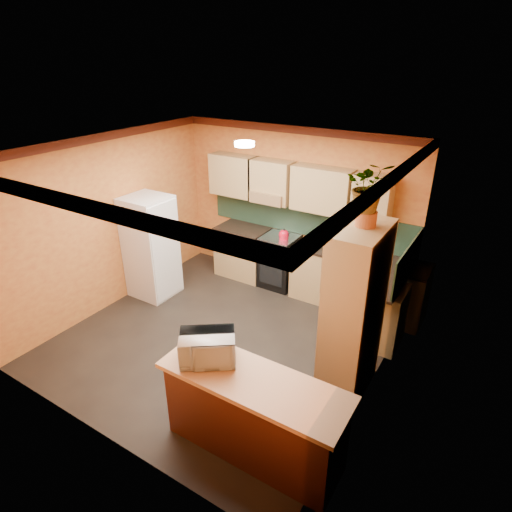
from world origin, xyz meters
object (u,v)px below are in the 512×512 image
Objects in this scene: stove at (279,261)px; fridge at (151,247)px; base_cabinets_back at (312,271)px; pantry at (353,314)px; breakfast_bar at (253,418)px; microwave at (207,348)px.

fridge is (-1.65, -1.36, 0.39)m from stove.
pantry is at bearing -53.72° from base_cabinets_back.
pantry reaches higher than base_cabinets_back.
stove reaches higher than base_cabinets_back.
base_cabinets_back and breakfast_bar have the same top height.
microwave reaches higher than stove.
base_cabinets_back is 6.68× the size of microwave.
stove is at bearing 70.34° from microwave.
pantry is (1.95, -1.80, 0.59)m from stove.
pantry is 3.84× the size of microwave.
stove reaches higher than breakfast_bar.
stove is at bearing 39.44° from fridge.
pantry is (3.60, -0.44, 0.20)m from fridge.
fridge reaches higher than stove.
fridge is 3.66m from breakfast_bar.
pantry is 1.17× the size of breakfast_bar.
stove is at bearing 137.24° from pantry.
fridge is 0.81× the size of pantry.
microwave is at bearing -125.54° from pantry.
fridge reaches higher than base_cabinets_back.
fridge is (-2.28, -1.36, 0.41)m from base_cabinets_back.
base_cabinets_back is 0.63m from stove.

